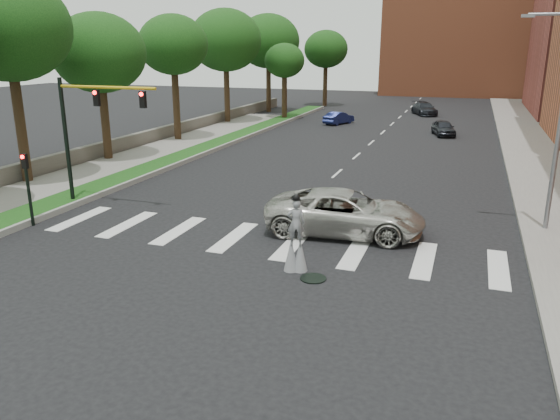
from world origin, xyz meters
name	(u,v)px	position (x,y,z in m)	size (l,w,h in m)	color
ground_plane	(253,249)	(0.00, 0.00, 0.00)	(160.00, 160.00, 0.00)	black
grass_median	(213,145)	(-11.50, 20.00, 0.12)	(2.00, 60.00, 0.25)	#154112
median_curb	(225,146)	(-10.45, 20.00, 0.14)	(0.20, 60.00, 0.28)	gray
sidewalk_left	(102,169)	(-14.50, 10.00, 0.09)	(4.00, 60.00, 0.18)	slate
sidewalk_right	(539,153)	(12.50, 25.00, 0.09)	(5.00, 90.00, 0.18)	slate
stone_wall	(165,133)	(-17.00, 22.00, 0.55)	(0.50, 56.00, 1.10)	#58534B
manhole	(313,278)	(3.00, -2.00, 0.02)	(0.90, 0.90, 0.04)	black
building_backdrop	(469,37)	(6.00, 78.00, 9.00)	(26.00, 14.00, 18.00)	#B55B38
streetlight	(559,117)	(10.90, 6.00, 4.90)	(2.05, 0.20, 9.00)	slate
traffic_signal	(85,122)	(-9.78, 3.00, 4.15)	(5.30, 0.23, 6.20)	black
secondary_signal	(28,183)	(-10.30, -0.50, 1.95)	(0.25, 0.21, 3.23)	black
stilt_performer	(296,242)	(2.21, -1.50, 1.07)	(0.83, 0.61, 2.79)	black
suv_crossing	(345,213)	(2.95, 3.00, 0.92)	(3.05, 6.62, 1.84)	#B5B3AB
car_near	(443,128)	(5.34, 31.91, 0.67)	(1.59, 3.94, 1.34)	black
car_mid	(339,118)	(-5.16, 36.14, 0.63)	(1.33, 3.80, 1.25)	navy
car_far	(424,109)	(2.37, 47.04, 0.71)	(2.00, 4.92, 1.43)	black
tree_1	(7,28)	(-16.29, 5.60, 8.54)	(6.72, 6.72, 11.43)	black
tree_2	(99,53)	(-15.96, 12.74, 7.16)	(6.13, 6.13, 9.80)	black
tree_3	(173,45)	(-15.51, 21.64, 7.69)	(5.60, 5.60, 10.13)	black
tree_4	(225,40)	(-16.17, 33.10, 8.17)	(7.17, 7.17, 11.25)	black
tree_5	(268,41)	(-15.73, 44.10, 8.17)	(7.34, 7.34, 11.32)	black
tree_6	(284,61)	(-11.56, 37.75, 6.09)	(4.22, 4.22, 7.97)	black
tree_7	(326,49)	(-11.01, 52.78, 7.23)	(5.63, 5.63, 9.67)	black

